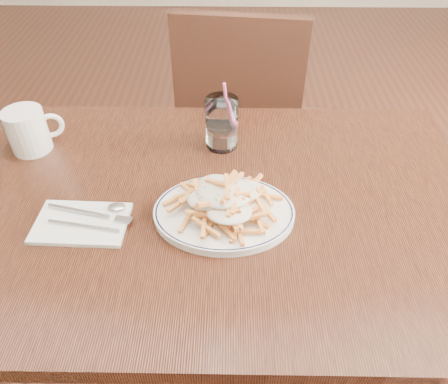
{
  "coord_description": "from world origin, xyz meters",
  "views": [
    {
      "loc": [
        0.03,
        -0.72,
        1.41
      ],
      "look_at": [
        0.02,
        -0.05,
        0.82
      ],
      "focal_mm": 35.0,
      "sensor_mm": 36.0,
      "label": 1
    }
  ],
  "objects_px": {
    "loaded_fries": "(224,197)",
    "water_glass": "(222,126)",
    "chair_far": "(240,114)",
    "table": "(217,225)",
    "coffee_mug": "(29,130)",
    "fries_plate": "(224,213)"
  },
  "relations": [
    {
      "from": "loaded_fries",
      "to": "water_glass",
      "type": "xyz_separation_m",
      "value": [
        -0.01,
        0.26,
        0.0
      ]
    },
    {
      "from": "chair_far",
      "to": "loaded_fries",
      "type": "height_order",
      "value": "chair_far"
    },
    {
      "from": "table",
      "to": "loaded_fries",
      "type": "distance_m",
      "value": 0.14
    },
    {
      "from": "water_glass",
      "to": "coffee_mug",
      "type": "bearing_deg",
      "value": -177.35
    },
    {
      "from": "chair_far",
      "to": "loaded_fries",
      "type": "distance_m",
      "value": 0.82
    },
    {
      "from": "loaded_fries",
      "to": "fries_plate",
      "type": "bearing_deg",
      "value": 180.0
    },
    {
      "from": "fries_plate",
      "to": "coffee_mug",
      "type": "xyz_separation_m",
      "value": [
        -0.49,
        0.24,
        0.04
      ]
    },
    {
      "from": "water_glass",
      "to": "coffee_mug",
      "type": "xyz_separation_m",
      "value": [
        -0.48,
        -0.02,
        -0.0
      ]
    },
    {
      "from": "chair_far",
      "to": "water_glass",
      "type": "bearing_deg",
      "value": -96.69
    },
    {
      "from": "loaded_fries",
      "to": "water_glass",
      "type": "height_order",
      "value": "water_glass"
    },
    {
      "from": "fries_plate",
      "to": "chair_far",
      "type": "bearing_deg",
      "value": 86.32
    },
    {
      "from": "table",
      "to": "fries_plate",
      "type": "relative_size",
      "value": 3.52
    },
    {
      "from": "fries_plate",
      "to": "loaded_fries",
      "type": "height_order",
      "value": "loaded_fries"
    },
    {
      "from": "coffee_mug",
      "to": "water_glass",
      "type": "bearing_deg",
      "value": 2.65
    },
    {
      "from": "chair_far",
      "to": "water_glass",
      "type": "distance_m",
      "value": 0.58
    },
    {
      "from": "fries_plate",
      "to": "loaded_fries",
      "type": "xyz_separation_m",
      "value": [
        0.0,
        0.0,
        0.04
      ]
    },
    {
      "from": "chair_far",
      "to": "water_glass",
      "type": "xyz_separation_m",
      "value": [
        -0.06,
        -0.5,
        0.27
      ]
    },
    {
      "from": "fries_plate",
      "to": "coffee_mug",
      "type": "distance_m",
      "value": 0.55
    },
    {
      "from": "table",
      "to": "loaded_fries",
      "type": "bearing_deg",
      "value": -70.57
    },
    {
      "from": "chair_far",
      "to": "coffee_mug",
      "type": "bearing_deg",
      "value": -135.84
    },
    {
      "from": "fries_plate",
      "to": "water_glass",
      "type": "relative_size",
      "value": 1.88
    },
    {
      "from": "loaded_fries",
      "to": "table",
      "type": "bearing_deg",
      "value": 109.43
    }
  ]
}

